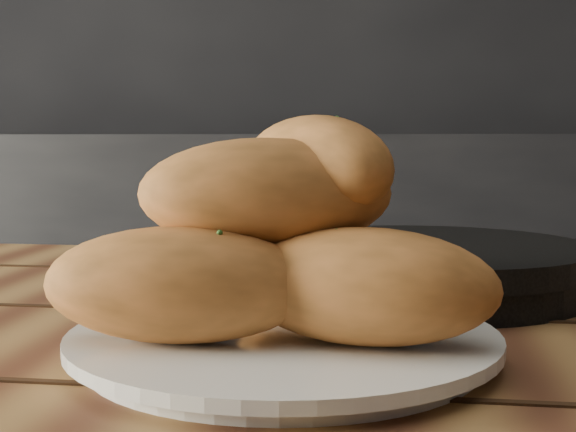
% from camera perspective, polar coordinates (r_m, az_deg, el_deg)
% --- Properties ---
extents(counter, '(2.80, 0.60, 0.90)m').
position_cam_1_polar(counter, '(1.92, -13.51, -7.95)').
color(counter, black).
rests_on(counter, ground).
extents(plate, '(0.28, 0.28, 0.02)m').
position_cam_1_polar(plate, '(0.52, -0.32, -9.08)').
color(plate, white).
rests_on(plate, table).
extents(bread_rolls, '(0.28, 0.22, 0.14)m').
position_cam_1_polar(bread_rolls, '(0.51, -0.45, -1.66)').
color(bread_rolls, '#CD7839').
rests_on(bread_rolls, plate).
extents(skillet, '(0.45, 0.31, 0.05)m').
position_cam_1_polar(skillet, '(0.75, 9.64, -3.56)').
color(skillet, black).
rests_on(skillet, table).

